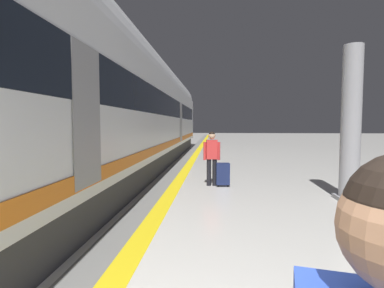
# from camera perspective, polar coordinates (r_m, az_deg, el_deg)

# --- Properties ---
(safety_line_strip) EXTENTS (0.36, 80.00, 0.01)m
(safety_line_strip) POSITION_cam_1_polar(r_m,az_deg,el_deg) (10.75, -1.75, -5.78)
(safety_line_strip) COLOR yellow
(safety_line_strip) RESTS_ON ground
(tactile_edge_band) EXTENTS (0.64, 80.00, 0.01)m
(tactile_edge_band) POSITION_cam_1_polar(r_m,az_deg,el_deg) (10.79, -3.56, -5.75)
(tactile_edge_band) COLOR slate
(tactile_edge_band) RESTS_ON ground
(high_speed_train) EXTENTS (2.94, 33.79, 4.97)m
(high_speed_train) POSITION_cam_1_polar(r_m,az_deg,el_deg) (9.92, -15.01, 7.79)
(high_speed_train) COLOR #38383D
(high_speed_train) RESTS_ON ground
(passenger_near) EXTENTS (0.49, 0.22, 1.57)m
(passenger_near) POSITION_cam_1_polar(r_m,az_deg,el_deg) (8.74, 3.77, -1.98)
(passenger_near) COLOR black
(passenger_near) RESTS_ON ground
(suitcase_near) EXTENTS (0.40, 0.27, 0.68)m
(suitcase_near) POSITION_cam_1_polar(r_m,az_deg,el_deg) (8.71, 5.86, -5.64)
(suitcase_near) COLOR #19234C
(suitcase_near) RESTS_ON ground
(platform_pillar) EXTENTS (0.56, 0.56, 3.60)m
(platform_pillar) POSITION_cam_1_polar(r_m,az_deg,el_deg) (7.91, 27.86, 2.88)
(platform_pillar) COLOR gray
(platform_pillar) RESTS_ON ground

